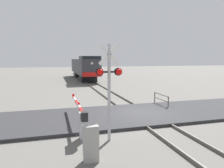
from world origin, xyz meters
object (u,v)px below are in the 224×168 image
locomotive (84,67)px  crossing_gate (81,117)px  utility_cabinet (91,144)px  crossing_signal (109,81)px  guard_railing (161,98)px

locomotive → crossing_gate: size_ratio=2.88×
utility_cabinet → crossing_signal: bearing=56.3°
crossing_gate → guard_railing: bearing=32.8°
guard_railing → crossing_signal: bearing=-135.5°
crossing_gate → guard_railing: size_ratio=2.60×
utility_cabinet → guard_railing: size_ratio=0.61×
crossing_signal → guard_railing: crossing_signal is taller
utility_cabinet → crossing_gate: bearing=89.0°
crossing_signal → crossing_gate: (-1.08, 1.22, -1.87)m
crossing_gate → guard_railing: (6.72, 4.33, -0.24)m
utility_cabinet → guard_railing: utility_cabinet is taller
crossing_signal → crossing_gate: 2.48m
crossing_signal → utility_cabinet: bearing=-123.7°
crossing_gate → locomotive: bearing=81.5°
guard_railing → crossing_gate: bearing=-147.2°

